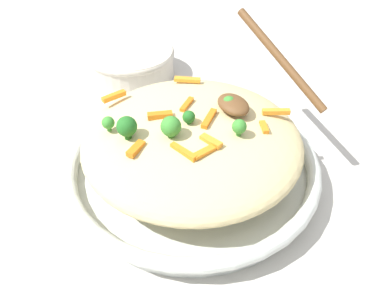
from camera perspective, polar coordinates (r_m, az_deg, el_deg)
name	(u,v)px	position (r m, az deg, el deg)	size (l,w,h in m)	color
ground_plane	(192,177)	(0.59, 0.00, -4.98)	(2.40, 2.40, 0.00)	beige
serving_bowl	(192,165)	(0.58, 0.00, -3.23)	(0.38, 0.38, 0.05)	silver
pasta_mound	(192,139)	(0.54, 0.00, 0.76)	(0.32, 0.31, 0.07)	#DBC689
carrot_piece_0	(204,152)	(0.47, 1.80, -1.24)	(0.03, 0.01, 0.01)	orange
carrot_piece_1	(187,104)	(0.55, -0.79, 5.98)	(0.03, 0.01, 0.01)	orange
carrot_piece_2	(213,140)	(0.48, 3.25, 0.53)	(0.03, 0.01, 0.01)	orange
carrot_piece_3	(183,152)	(0.47, -1.30, -1.20)	(0.04, 0.01, 0.01)	orange
carrot_piece_4	(264,127)	(0.53, 10.78, 2.52)	(0.02, 0.01, 0.01)	orange
carrot_piece_5	(136,149)	(0.48, -8.44, -0.70)	(0.03, 0.01, 0.01)	orange
carrot_piece_6	(160,115)	(0.53, -4.85, 4.35)	(0.03, 0.01, 0.01)	orange
carrot_piece_7	(276,112)	(0.56, 12.54, 4.77)	(0.04, 0.01, 0.01)	orange
carrot_piece_8	(187,80)	(0.62, -0.71, 9.67)	(0.04, 0.01, 0.01)	orange
carrot_piece_9	(209,119)	(0.52, 2.56, 3.83)	(0.04, 0.01, 0.01)	orange
carrot_piece_10	(114,96)	(0.59, -11.67, 7.05)	(0.04, 0.01, 0.01)	orange
broccoli_floret_0	(189,117)	(0.51, -0.48, 4.07)	(0.02, 0.02, 0.02)	#205B1C
broccoli_floret_1	(127,127)	(0.50, -9.78, 2.57)	(0.03, 0.03, 0.03)	#205B1C
broccoli_floret_2	(239,127)	(0.49, 7.12, 2.59)	(0.02, 0.02, 0.02)	#377928
broccoli_floret_3	(171,127)	(0.49, -3.19, 2.64)	(0.03, 0.03, 0.03)	#377928
broccoli_floret_4	(228,103)	(0.54, 5.49, 6.22)	(0.02, 0.02, 0.02)	#377928
broccoli_floret_5	(108,123)	(0.52, -12.49, 3.11)	(0.02, 0.02, 0.02)	#377928
serving_spoon	(253,85)	(0.55, 9.16, 8.71)	(0.18, 0.13, 0.10)	brown
companion_bowl	(132,62)	(0.84, -9.08, 12.15)	(0.19, 0.19, 0.06)	beige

